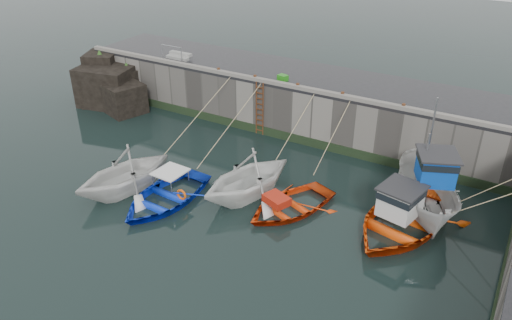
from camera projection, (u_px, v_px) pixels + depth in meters
The scene contains 25 objects.
ground at pixel (183, 232), 21.05m from camera, with size 120.00×120.00×0.00m, color black.
quay_back at pixel (310, 102), 29.80m from camera, with size 30.00×5.00×3.00m, color slate.
road_back at pixel (312, 77), 29.04m from camera, with size 30.00×5.00×0.16m, color black.
kerb_back at pixel (294, 86), 27.18m from camera, with size 30.00×0.30×0.20m, color slate.
algae_back at pixel (290, 137), 28.47m from camera, with size 30.00×0.08×0.50m, color black.
algae_right at pixel (498, 293), 17.52m from camera, with size 0.08×15.00×0.50m, color black.
rock_outcrop at pixel (111, 85), 33.08m from camera, with size 5.85×4.24×3.41m.
ladder at pixel (260, 109), 28.68m from camera, with size 0.51×0.08×3.20m.
boat_near_white at pixel (127, 190), 23.93m from camera, with size 4.28×4.95×2.61m, color silver.
boat_near_white_rope at pixel (197, 145), 28.19m from camera, with size 0.04×6.77×3.10m, color tan, non-canonical shape.
boat_near_blue at pixel (165, 201), 23.11m from camera, with size 3.63×5.08×1.05m, color #0E34D5.
boat_near_blue_rope at pixel (230, 153), 27.29m from camera, with size 0.04×6.58×3.10m, color tan, non-canonical shape.
boat_near_blacktrim at pixel (248, 196), 23.52m from camera, with size 4.34×5.03×2.65m, color silver.
boat_near_blacktrim_rope at pixel (290, 158), 26.82m from camera, with size 0.04×4.52×3.10m, color tan, non-canonical shape.
boat_near_navy at pixel (290, 209), 22.55m from camera, with size 3.27×4.58×0.95m, color #E73D0C.
boat_near_navy_rope at pixel (328, 168), 25.84m from camera, with size 0.04×4.52×3.10m, color tan, non-canonical shape.
boat_far_white at pixel (427, 193), 21.87m from camera, with size 4.43×6.40×5.32m.
boat_far_orange at pixel (403, 218), 21.18m from camera, with size 5.71×7.11×4.31m.
fish_crate at pixel (283, 78), 28.23m from camera, with size 0.54×0.40×0.33m, color #248418.
railing at pixel (179, 56), 31.84m from camera, with size 1.60×1.05×1.00m.
bollard_a at pixel (219, 70), 29.45m from camera, with size 0.18×0.18×0.28m, color #3F1E0F.
bollard_b at pixel (255, 77), 28.34m from camera, with size 0.18×0.18×0.28m, color #3F1E0F.
bollard_c at pixel (298, 86), 27.14m from camera, with size 0.18×0.18×0.28m, color #3F1E0F.
bollard_d at pixel (343, 94), 25.99m from camera, with size 0.18×0.18×0.28m, color #3F1E0F.
bollard_e at pixel (403, 106), 24.57m from camera, with size 0.18×0.18×0.28m, color #3F1E0F.
Camera 1 is at (11.26, -13.13, 12.74)m, focal length 35.00 mm.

